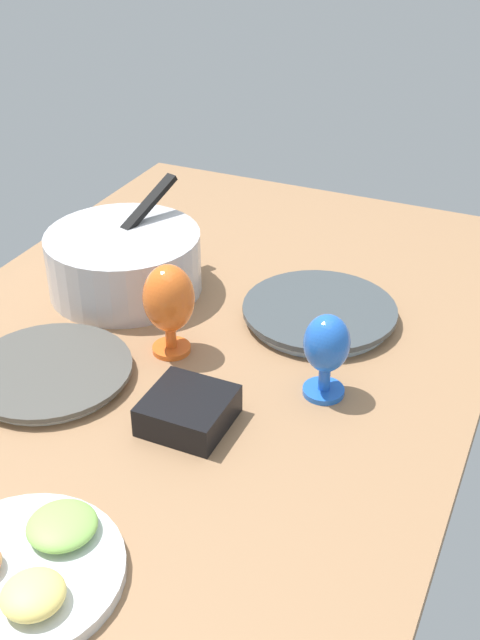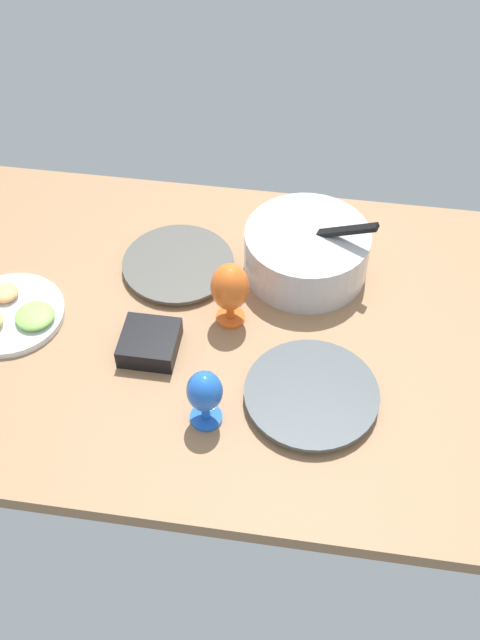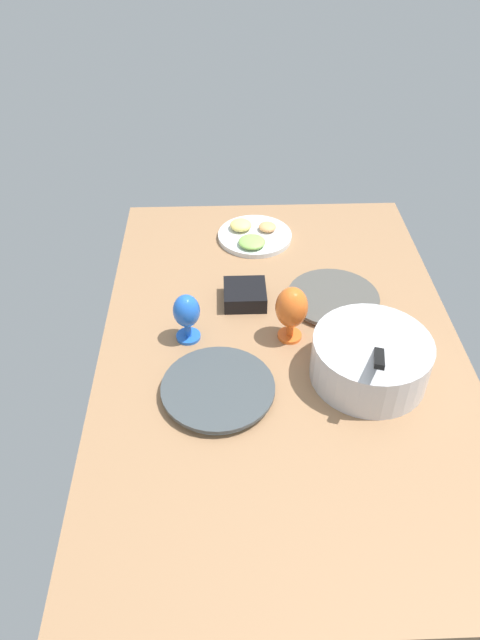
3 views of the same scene
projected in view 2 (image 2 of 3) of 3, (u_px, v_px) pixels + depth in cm
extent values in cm
cube|color=#99704C|center=(242.00, 334.00, 184.58)|extent=(160.00, 104.00, 4.00)
cylinder|color=silver|center=(178.00, 266.00, 196.07)|extent=(26.34, 26.34, 1.41)
cylinder|color=#4E4C47|center=(178.00, 263.00, 195.22)|extent=(28.63, 28.63, 0.85)
cylinder|color=silver|center=(311.00, 397.00, 168.65)|extent=(27.53, 27.53, 1.77)
cylinder|color=#3E4549|center=(312.00, 393.00, 167.58)|extent=(29.93, 29.93, 1.06)
cylinder|color=silver|center=(306.00, 252.00, 191.54)|extent=(31.32, 31.32, 12.52)
cylinder|color=white|center=(307.00, 241.00, 188.71)|extent=(28.18, 28.18, 2.25)
cube|color=black|center=(331.00, 232.00, 185.46)|extent=(22.42, 8.82, 12.82)
cylinder|color=silver|center=(10.00, 314.00, 184.84)|extent=(26.47, 26.47, 1.80)
ellipsoid|color=#8CC659|center=(35.00, 316.00, 181.54)|extent=(9.40, 9.40, 2.64)
ellipsoid|color=#F2A566|center=(5.00, 293.00, 186.50)|extent=(6.29, 6.29, 2.66)
cylinder|color=blue|center=(206.00, 417.00, 165.54)|extent=(7.09, 7.09, 1.00)
cylinder|color=blue|center=(206.00, 411.00, 163.63)|extent=(2.00, 2.00, 4.07)
ellipsoid|color=blue|center=(205.00, 391.00, 158.30)|extent=(7.68, 7.68, 10.14)
cylinder|color=orange|center=(230.00, 317.00, 184.73)|extent=(7.04, 7.04, 1.00)
cylinder|color=orange|center=(230.00, 311.00, 182.92)|extent=(2.00, 2.00, 3.81)
ellipsoid|color=orange|center=(230.00, 287.00, 176.73)|extent=(9.22, 9.22, 12.66)
cube|color=black|center=(150.00, 343.00, 176.77)|extent=(13.07, 13.07, 5.12)
cube|color=tan|center=(149.00, 338.00, 175.54)|extent=(10.71, 10.71, 1.64)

